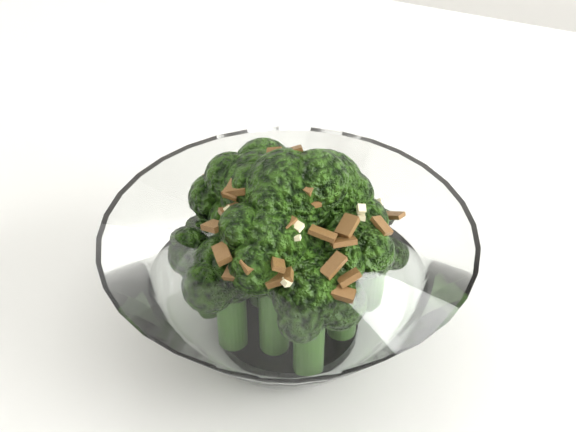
% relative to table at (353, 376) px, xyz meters
% --- Properties ---
extents(table, '(1.24, 0.86, 0.75)m').
position_rel_table_xyz_m(table, '(0.00, 0.00, 0.00)').
color(table, white).
rests_on(table, ground).
extents(broccoli_dish, '(0.20, 0.20, 0.12)m').
position_rel_table_xyz_m(broccoli_dish, '(-0.03, -0.04, 0.12)').
color(broccoli_dish, white).
rests_on(broccoli_dish, table).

